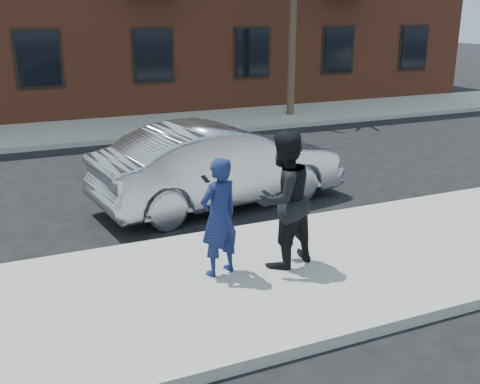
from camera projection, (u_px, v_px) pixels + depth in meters
name	position (u px, v px, depth m)	size (l,w,h in m)	color
ground	(374.00, 253.00, 8.85)	(100.00, 100.00, 0.00)	black
near_sidewalk	(385.00, 255.00, 8.61)	(50.00, 3.50, 0.15)	gray
near_curb	(322.00, 217.00, 10.18)	(50.00, 0.10, 0.15)	#999691
far_sidewalk	(167.00, 125.00, 18.63)	(50.00, 3.50, 0.15)	gray
far_curb	(184.00, 135.00, 17.06)	(50.00, 0.10, 0.15)	#999691
silver_sedan	(220.00, 165.00, 10.88)	(1.71, 4.91, 1.62)	#999BA3
man_hoodie	(219.00, 217.00, 7.58)	(0.70, 0.56, 1.66)	navy
man_peacoat	(283.00, 200.00, 7.83)	(1.12, 0.98, 1.96)	black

